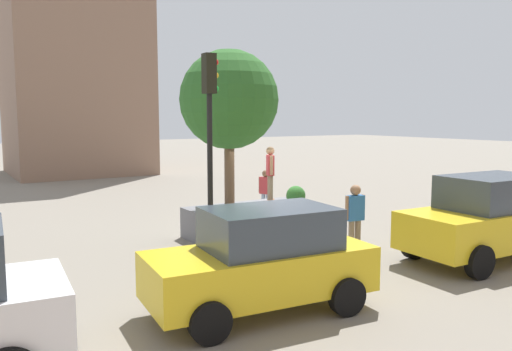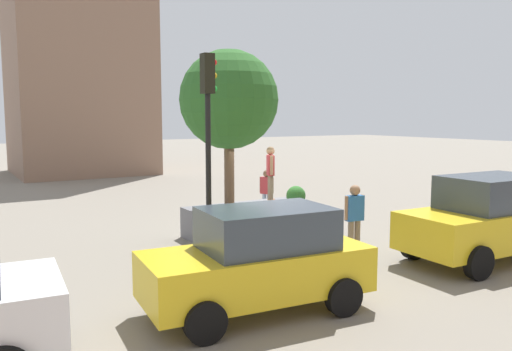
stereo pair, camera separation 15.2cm
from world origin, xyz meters
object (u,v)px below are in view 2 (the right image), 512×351
sedan_parked (259,260)px  traffic_light_corner (208,126)px  plaza_tree (229,100)px  taxi_cab (488,218)px  bystander_watching (267,189)px  skateboarder (270,170)px  planter_ledge (256,221)px  skateboard (270,201)px  passerby_with_bag (354,214)px

sedan_parked → traffic_light_corner: 3.45m
plaza_tree → taxi_cab: plaza_tree is taller
taxi_cab → sedan_parked: bearing=-0.4°
sedan_parked → bystander_watching: sedan_parked is taller
plaza_tree → skateboarder: bearing=-169.1°
planter_ledge → bystander_watching: (-2.03, -2.61, 0.48)m
skateboard → sedan_parked: size_ratio=0.18×
bystander_watching → taxi_cab: bearing=100.7°
plaza_tree → taxi_cab: bearing=130.8°
traffic_light_corner → passerby_with_bag: bearing=174.8°
taxi_cab → planter_ledge: bearing=-55.5°
passerby_with_bag → bystander_watching: bearing=-98.4°
skateboard → bystander_watching: bearing=-120.1°
skateboard → sedan_parked: bearing=55.3°
skateboard → bystander_watching: (-1.35, -2.32, -0.02)m
plaza_tree → planter_ledge: bearing=-179.2°
skateboarder → taxi_cab: (-2.79, 5.34, -0.85)m
skateboard → taxi_cab: 6.02m
plaza_tree → passerby_with_bag: 4.55m
planter_ledge → skateboarder: (-0.68, -0.29, 1.45)m
skateboarder → plaza_tree: bearing=10.9°
bystander_watching → passerby_with_bag: size_ratio=0.92×
plaza_tree → passerby_with_bag: size_ratio=2.53×
skateboarder → passerby_with_bag: skateboarder is taller
planter_ledge → plaza_tree: size_ratio=0.87×
planter_ledge → passerby_with_bag: 3.12m
sedan_parked → plaza_tree: bearing=-112.8°
skateboard → skateboarder: size_ratio=0.47×
plaza_tree → traffic_light_corner: size_ratio=0.92×
planter_ledge → taxi_cab: bearing=124.5°
plaza_tree → sedan_parked: plaza_tree is taller
taxi_cab → passerby_with_bag: taxi_cab is taller
plaza_tree → traffic_light_corner: bearing=53.2°
skateboarder → sedan_parked: skateboarder is taller
skateboard → passerby_with_bag: (-0.55, 3.10, 0.07)m
taxi_cab → bystander_watching: 7.79m
planter_ledge → passerby_with_bag: bearing=113.5°
planter_ledge → skateboard: 0.89m
skateboarder → traffic_light_corner: traffic_light_corner is taller
skateboarder → sedan_parked: (3.66, 5.29, -0.94)m
plaza_tree → bystander_watching: bearing=-137.9°
planter_ledge → plaza_tree: 3.58m
sedan_parked → traffic_light_corner: (-0.27, -2.54, 2.31)m
taxi_cab → traffic_light_corner: 7.05m
plaza_tree → passerby_with_bag: (-2.10, 2.80, -2.90)m
planter_ledge → taxi_cab: 6.16m
skateboard → traffic_light_corner: bearing=39.1°
sedan_parked → taxi_cab: bearing=179.6°
planter_ledge → traffic_light_corner: bearing=42.3°
plaza_tree → sedan_parked: (2.10, 4.99, -2.96)m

